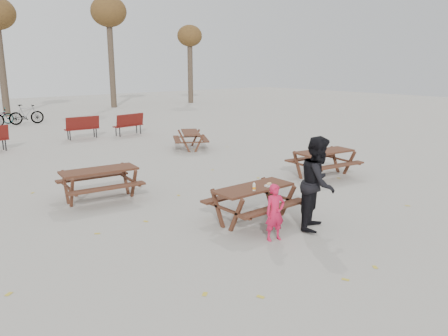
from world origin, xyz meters
TOP-DOWN VIEW (x-y plane):
  - ground at (0.00, 0.00)m, footprint 80.00×80.00m
  - main_picnic_table at (0.00, 0.00)m, footprint 1.80×1.45m
  - food_tray at (0.27, -0.18)m, footprint 0.18×0.11m
  - bread_roll at (0.27, -0.18)m, footprint 0.14×0.06m
  - soda_bottle at (-0.20, -0.22)m, footprint 0.07×0.07m
  - child at (-0.39, -1.01)m, footprint 0.46×0.37m
  - adult at (0.74, -1.12)m, footprint 1.17×1.08m
  - picnic_table_east at (4.30, 1.48)m, footprint 2.03×1.73m
  - picnic_table_north at (-1.92, 3.53)m, footprint 1.99×1.68m
  - picnic_table_far at (3.72, 7.63)m, footprint 1.94×2.06m
  - park_bench_row at (-0.97, 12.31)m, footprint 11.01×1.36m
  - fallen_leaves at (0.50, 2.50)m, footprint 11.00×11.00m

SIDE VIEW (x-z plane):
  - ground at x=0.00m, z-range 0.00..0.00m
  - fallen_leaves at x=0.50m, z-range 0.00..0.01m
  - picnic_table_far at x=3.72m, z-range 0.00..0.70m
  - picnic_table_north at x=-1.92m, z-range 0.00..0.79m
  - picnic_table_east at x=4.30m, z-range 0.00..0.79m
  - park_bench_row at x=-0.97m, z-range 0.00..1.03m
  - child at x=-0.39m, z-range 0.00..1.11m
  - main_picnic_table at x=0.00m, z-range 0.20..0.97m
  - food_tray at x=0.27m, z-range 0.78..0.81m
  - bread_roll at x=0.27m, z-range 0.81..0.86m
  - soda_bottle at x=-0.20m, z-range 0.76..0.93m
  - adult at x=0.74m, z-range 0.00..1.93m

